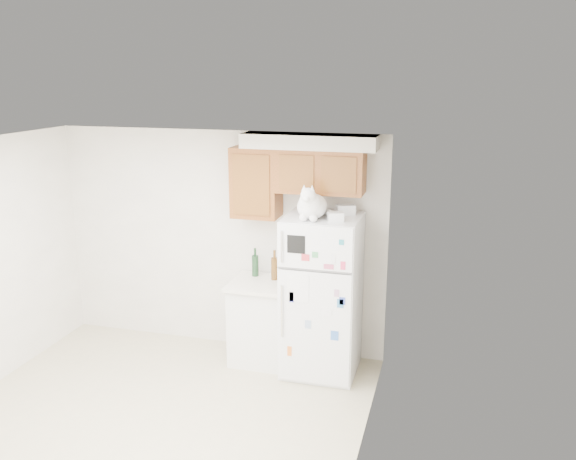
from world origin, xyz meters
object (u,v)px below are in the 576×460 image
at_px(storage_box_front, 336,217).
at_px(bottle_green, 255,262).
at_px(base_counter, 261,321).
at_px(cat, 311,205).
at_px(refrigerator, 322,296).
at_px(storage_box_back, 346,210).
at_px(bottle_amber, 275,265).

distance_m(storage_box_front, bottle_green, 1.24).
distance_m(base_counter, storage_box_front, 1.56).
height_order(base_counter, cat, cat).
relative_size(base_counter, storage_box_front, 6.13).
height_order(refrigerator, cat, cat).
distance_m(cat, storage_box_front, 0.27).
xyz_separation_m(base_counter, storage_box_back, (0.89, 0.09, 1.29)).
relative_size(cat, storage_box_back, 2.94).
bearing_deg(refrigerator, storage_box_back, 38.67).
bearing_deg(storage_box_back, bottle_amber, 155.18).
bearing_deg(base_counter, bottle_green, 125.90).
xyz_separation_m(bottle_green, bottle_amber, (0.24, -0.06, 0.01)).
height_order(storage_box_front, bottle_amber, storage_box_front).
bearing_deg(storage_box_back, refrigerator, -165.11).
bearing_deg(bottle_amber, storage_box_back, -1.05).
relative_size(storage_box_back, bottle_green, 0.57).
distance_m(cat, bottle_green, 1.11).
bearing_deg(refrigerator, cat, -124.86).
relative_size(refrigerator, cat, 3.21).
bearing_deg(refrigerator, bottle_green, 163.84).
xyz_separation_m(cat, storage_box_back, (0.29, 0.29, -0.09)).
height_order(bottle_green, bottle_amber, bottle_amber).
distance_m(refrigerator, storage_box_front, 0.92).
distance_m(storage_box_front, bottle_amber, 1.03).
distance_m(cat, storage_box_back, 0.42).
bearing_deg(cat, bottle_green, 153.20).
xyz_separation_m(base_counter, cat, (0.60, -0.20, 1.38)).
xyz_separation_m(refrigerator, cat, (-0.09, -0.13, 0.99)).
distance_m(refrigerator, bottle_green, 0.87).
bearing_deg(refrigerator, storage_box_front, -44.75).
relative_size(storage_box_back, storage_box_front, 1.20).
xyz_separation_m(storage_box_back, bottle_green, (-1.01, 0.07, -0.67)).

